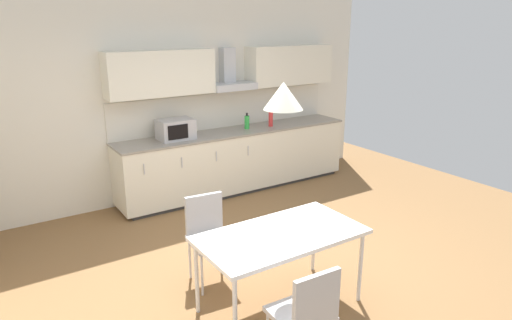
# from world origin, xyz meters

# --- Properties ---
(ground_plane) EXTENTS (8.51, 7.56, 0.02)m
(ground_plane) POSITION_xyz_m (0.00, 0.00, -0.01)
(ground_plane) COLOR brown
(wall_back) EXTENTS (6.81, 0.10, 2.86)m
(wall_back) POSITION_xyz_m (0.00, 2.57, 1.43)
(wall_back) COLOR silver
(wall_back) RESTS_ON ground_plane
(kitchen_counter) EXTENTS (3.68, 0.66, 0.93)m
(kitchen_counter) POSITION_xyz_m (0.87, 2.20, 0.47)
(kitchen_counter) COLOR #333333
(kitchen_counter) RESTS_ON ground_plane
(backsplash_tile) EXTENTS (3.66, 0.02, 0.53)m
(backsplash_tile) POSITION_xyz_m (0.87, 2.51, 1.19)
(backsplash_tile) COLOR silver
(backsplash_tile) RESTS_ON kitchen_counter
(upper_wall_cabinets) EXTENTS (3.66, 0.40, 0.60)m
(upper_wall_cabinets) POSITION_xyz_m (0.87, 2.35, 1.82)
(upper_wall_cabinets) COLOR silver
(microwave) EXTENTS (0.48, 0.35, 0.28)m
(microwave) POSITION_xyz_m (-0.11, 2.20, 1.07)
(microwave) COLOR #ADADB2
(microwave) RESTS_ON kitchen_counter
(bottle_green) EXTENTS (0.07, 0.07, 0.24)m
(bottle_green) POSITION_xyz_m (1.05, 2.20, 1.03)
(bottle_green) COLOR green
(bottle_green) RESTS_ON kitchen_counter
(bottle_red) EXTENTS (0.07, 0.07, 0.30)m
(bottle_red) POSITION_xyz_m (1.45, 2.14, 1.06)
(bottle_red) COLOR red
(bottle_red) RESTS_ON kitchen_counter
(dining_table) EXTENTS (1.45, 0.78, 0.73)m
(dining_table) POSITION_xyz_m (-0.38, -0.63, 0.68)
(dining_table) COLOR white
(dining_table) RESTS_ON ground_plane
(chair_far_left) EXTENTS (0.44, 0.44, 0.87)m
(chair_far_left) POSITION_xyz_m (-0.70, 0.14, 0.53)
(chair_far_left) COLOR #B2B2B7
(chair_far_left) RESTS_ON ground_plane
(chair_near_left) EXTENTS (0.42, 0.42, 0.87)m
(chair_near_left) POSITION_xyz_m (-0.71, -1.40, 0.53)
(chair_near_left) COLOR #B2B2B7
(chair_near_left) RESTS_ON ground_plane
(pendant_lamp) EXTENTS (0.32, 0.32, 0.22)m
(pendant_lamp) POSITION_xyz_m (-0.38, -0.63, 1.93)
(pendant_lamp) COLOR silver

